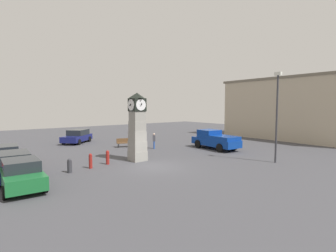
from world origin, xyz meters
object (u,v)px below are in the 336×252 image
(car_near_tower, at_px, (14,165))
(street_lamp_near_road, at_px, (277,111))
(bollard_near_tower, at_px, (70,165))
(car_by_building, at_px, (22,174))
(bollard_mid_row, at_px, (91,161))
(car_far_lot, at_px, (77,136))
(clock_tower, at_px, (137,128))
(pickup_truck, at_px, (215,140))
(bench, at_px, (124,142))
(car_navy_sedan, at_px, (4,157))
(bollard_far_row, at_px, (108,157))
(pedestrian_near_bench, at_px, (154,140))

(car_near_tower, xyz_separation_m, street_lamp_near_road, (7.56, 16.17, 3.13))
(bollard_near_tower, distance_m, car_by_building, 3.53)
(car_by_building, bearing_deg, street_lamp_near_road, 73.16)
(bollard_mid_row, relative_size, car_far_lot, 0.24)
(clock_tower, height_order, pickup_truck, clock_tower)
(bench, bearing_deg, bollard_mid_row, -43.65)
(car_by_building, distance_m, pickup_truck, 17.60)
(bench, height_order, street_lamp_near_road, street_lamp_near_road)
(bollard_mid_row, relative_size, bench, 0.61)
(bollard_near_tower, distance_m, car_navy_sedan, 5.16)
(bollard_far_row, bearing_deg, bollard_near_tower, -76.72)
(car_by_building, distance_m, street_lamp_near_road, 17.23)
(car_near_tower, bearing_deg, street_lamp_near_road, 64.94)
(car_by_building, distance_m, pedestrian_near_bench, 14.16)
(car_far_lot, height_order, bench, car_far_lot)
(bollard_near_tower, xyz_separation_m, bench, (-7.04, 7.94, 0.06))
(bollard_far_row, distance_m, car_by_building, 6.51)
(car_near_tower, bearing_deg, car_navy_sedan, -177.75)
(bench, bearing_deg, car_near_tower, -60.49)
(clock_tower, bearing_deg, bollard_near_tower, -85.30)
(car_navy_sedan, distance_m, street_lamp_near_road, 19.81)
(bollard_mid_row, height_order, car_near_tower, car_near_tower)
(pickup_truck, relative_size, street_lamp_near_road, 0.79)
(bollard_mid_row, relative_size, bollard_far_row, 0.99)
(bollard_near_tower, bearing_deg, street_lamp_near_road, 63.07)
(bollard_mid_row, bearing_deg, car_near_tower, -97.02)
(bollard_near_tower, distance_m, pedestrian_near_bench, 10.67)
(car_navy_sedan, bearing_deg, street_lamp_near_road, 56.43)
(car_by_building, xyz_separation_m, pickup_truck, (-2.15, 17.47, 0.16))
(car_by_building, bearing_deg, car_navy_sedan, -179.22)
(car_near_tower, distance_m, car_far_lot, 14.69)
(bollard_near_tower, distance_m, car_far_lot, 14.07)
(clock_tower, relative_size, car_navy_sedan, 1.29)
(bollard_mid_row, xyz_separation_m, street_lamp_near_road, (7.01, 11.67, 3.38))
(bollard_mid_row, xyz_separation_m, car_by_building, (2.10, -4.54, 0.25))
(bench, height_order, pedestrian_near_bench, pedestrian_near_bench)
(bollard_mid_row, bearing_deg, street_lamp_near_road, 59.03)
(bollard_mid_row, xyz_separation_m, bench, (-6.74, 6.42, 0.00))
(car_navy_sedan, height_order, car_by_building, car_navy_sedan)
(car_navy_sedan, bearing_deg, bollard_mid_row, 50.52)
(car_navy_sedan, distance_m, pedestrian_near_bench, 12.87)
(car_near_tower, distance_m, bench, 12.55)
(car_navy_sedan, xyz_separation_m, pedestrian_near_bench, (-0.17, 12.87, 0.10))
(pedestrian_near_bench, bearing_deg, car_near_tower, -74.94)
(car_by_building, relative_size, pedestrian_near_bench, 2.49)
(street_lamp_near_road, bearing_deg, clock_tower, -132.55)
(car_far_lot, distance_m, pickup_truck, 15.74)
(bollard_far_row, xyz_separation_m, pickup_truck, (0.35, 11.46, 0.40))
(car_near_tower, relative_size, car_by_building, 1.22)
(car_by_building, height_order, street_lamp_near_road, street_lamp_near_road)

